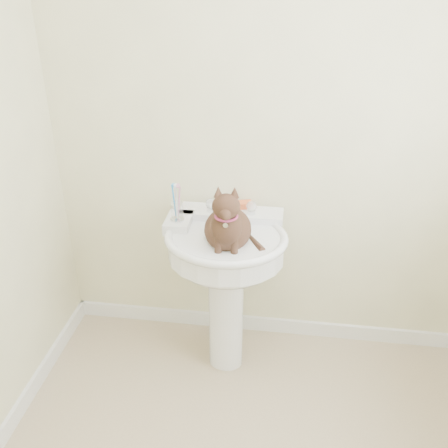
% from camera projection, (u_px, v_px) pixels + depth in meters
% --- Properties ---
extents(wall_back, '(2.20, 0.00, 2.50)m').
position_uv_depth(wall_back, '(269.00, 124.00, 2.37)').
color(wall_back, beige).
rests_on(wall_back, ground).
extents(baseboard_back, '(2.20, 0.02, 0.09)m').
position_uv_depth(baseboard_back, '(260.00, 324.00, 2.93)').
color(baseboard_back, white).
rests_on(baseboard_back, floor).
extents(pedestal_sink, '(0.60, 0.59, 0.83)m').
position_uv_depth(pedestal_sink, '(226.00, 260.00, 2.42)').
color(pedestal_sink, white).
rests_on(pedestal_sink, floor).
extents(faucet, '(0.28, 0.12, 0.14)m').
position_uv_depth(faucet, '(230.00, 207.00, 2.45)').
color(faucet, silver).
rests_on(faucet, pedestal_sink).
extents(soap_bar, '(0.10, 0.08, 0.03)m').
position_uv_depth(soap_bar, '(243.00, 205.00, 2.53)').
color(soap_bar, '#DD5F2F').
rests_on(soap_bar, pedestal_sink).
extents(toothbrush_cup, '(0.07, 0.07, 0.19)m').
position_uv_depth(toothbrush_cup, '(177.00, 211.00, 2.39)').
color(toothbrush_cup, silver).
rests_on(toothbrush_cup, pedestal_sink).
extents(cat, '(0.24, 0.30, 0.44)m').
position_uv_depth(cat, '(228.00, 226.00, 2.25)').
color(cat, '#512E1F').
rests_on(cat, pedestal_sink).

